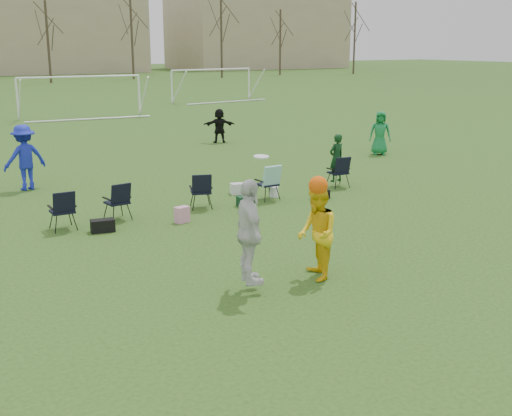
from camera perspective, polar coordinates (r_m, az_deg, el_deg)
ground at (r=10.96m, az=12.55°, el=-9.19°), size 260.00×260.00×0.00m
fielder_blue at (r=20.64m, az=-19.88°, el=4.25°), size 1.40×0.96×1.98m
fielder_green_far at (r=26.22m, az=10.97°, el=6.56°), size 1.01×0.94×1.74m
fielder_black at (r=29.00m, az=-3.27°, el=7.32°), size 1.48×0.95×1.53m
center_contest at (r=11.62m, az=2.70°, el=-2.12°), size 2.26×1.18×2.48m
sideline_setup at (r=17.70m, az=-2.63°, el=1.92°), size 9.20×2.36×1.64m
goal_mid at (r=40.80m, az=-15.37°, el=10.52°), size 7.40×0.63×2.46m
goal_right at (r=50.79m, az=-3.93°, el=11.65°), size 7.35×1.14×2.46m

